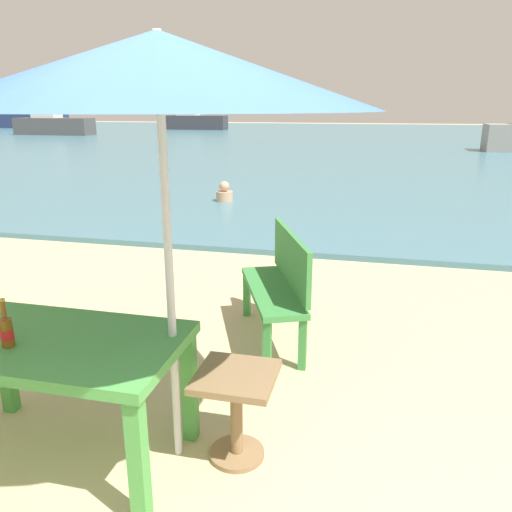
{
  "coord_description": "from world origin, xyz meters",
  "views": [
    {
      "loc": [
        0.46,
        -1.41,
        1.96
      ],
      "look_at": [
        -0.59,
        3.0,
        0.6
      ],
      "focal_mm": 35.18,
      "sensor_mm": 36.0,
      "label": 1
    }
  ],
  "objects": [
    {
      "name": "sea_water",
      "position": [
        0.0,
        30.0,
        0.04
      ],
      "size": [
        120.0,
        50.0,
        0.08
      ],
      "primitive_type": "cube",
      "color": "teal",
      "rests_on": "ground_plane"
    },
    {
      "name": "picnic_table_green",
      "position": [
        -1.18,
        0.73,
        0.65
      ],
      "size": [
        1.4,
        0.8,
        0.76
      ],
      "color": "#4C9E47",
      "rests_on": "ground_plane"
    },
    {
      "name": "beer_bottle_amber",
      "position": [
        -1.34,
        0.59,
        0.85
      ],
      "size": [
        0.07,
        0.07,
        0.26
      ],
      "color": "brown",
      "rests_on": "picnic_table_green"
    },
    {
      "name": "patio_umbrella",
      "position": [
        -0.56,
        0.91,
        2.12
      ],
      "size": [
        2.1,
        2.1,
        2.3
      ],
      "color": "silver",
      "rests_on": "ground_plane"
    },
    {
      "name": "side_table_wood",
      "position": [
        -0.22,
        0.97,
        0.35
      ],
      "size": [
        0.44,
        0.44,
        0.54
      ],
      "color": "olive",
      "rests_on": "ground_plane"
    },
    {
      "name": "bench_green_left",
      "position": [
        -0.27,
        2.54,
        0.54
      ],
      "size": [
        0.79,
        1.25,
        0.95
      ],
      "color": "#3D8C42",
      "rests_on": "ground_plane"
    },
    {
      "name": "swimmer_person",
      "position": [
        -2.53,
        8.35,
        0.24
      ],
      "size": [
        0.34,
        0.34,
        0.41
      ],
      "color": "tan",
      "rests_on": "sea_water"
    },
    {
      "name": "boat_fishing_trawler",
      "position": [
        -14.35,
        38.63,
        0.79
      ],
      "size": [
        5.41,
        1.47,
        1.97
      ],
      "color": "#38383F",
      "rests_on": "sea_water"
    },
    {
      "name": "boat_barge",
      "position": [
        -29.82,
        38.16,
        1.04
      ],
      "size": [
        7.34,
        2.0,
        2.67
      ],
      "color": "navy",
      "rests_on": "sea_water"
    },
    {
      "name": "boat_cargo_ship",
      "position": [
        -20.74,
        29.12,
        0.78
      ],
      "size": [
        5.33,
        1.45,
        1.94
      ],
      "color": "#4C4C4C",
      "rests_on": "sea_water"
    }
  ]
}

